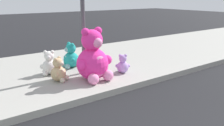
# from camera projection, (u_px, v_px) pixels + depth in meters

# --- Properties ---
(sidewalk) EXTENTS (28.00, 4.40, 0.15)m
(sidewalk) POSITION_uv_depth(u_px,v_px,m) (38.00, 75.00, 6.46)
(sidewalk) COLOR #9E9B93
(sidewalk) RESTS_ON ground_plane
(sign_pole) EXTENTS (0.56, 0.11, 3.20)m
(sign_pole) POSITION_uv_depth(u_px,v_px,m) (83.00, 8.00, 5.92)
(sign_pole) COLOR #4C4C51
(sign_pole) RESTS_ON sidewalk
(plush_pink_large) EXTENTS (0.98, 0.87, 1.27)m
(plush_pink_large) POSITION_uv_depth(u_px,v_px,m) (93.00, 59.00, 5.74)
(plush_pink_large) COLOR #F22D93
(plush_pink_large) RESTS_ON sidewalk
(plush_tan) EXTENTS (0.42, 0.43, 0.59)m
(plush_tan) POSITION_uv_depth(u_px,v_px,m) (59.00, 71.00, 5.72)
(plush_tan) COLOR tan
(plush_tan) RESTS_ON sidewalk
(plush_lavender) EXTENTS (0.36, 0.37, 0.51)m
(plush_lavender) POSITION_uv_depth(u_px,v_px,m) (123.00, 65.00, 6.35)
(plush_lavender) COLOR #B28CD8
(plush_lavender) RESTS_ON sidewalk
(plush_teal) EXTENTS (0.49, 0.56, 0.72)m
(plush_teal) POSITION_uv_depth(u_px,v_px,m) (70.00, 57.00, 6.81)
(plush_teal) COLOR teal
(plush_teal) RESTS_ON sidewalk
(plush_brown) EXTENTS (0.38, 0.37, 0.52)m
(plush_brown) POSITION_uv_depth(u_px,v_px,m) (87.00, 57.00, 7.15)
(plush_brown) COLOR olive
(plush_brown) RESTS_ON sidewalk
(plush_white) EXTENTS (0.45, 0.46, 0.64)m
(plush_white) POSITION_uv_depth(u_px,v_px,m) (50.00, 65.00, 6.21)
(plush_white) COLOR white
(plush_white) RESTS_ON sidewalk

